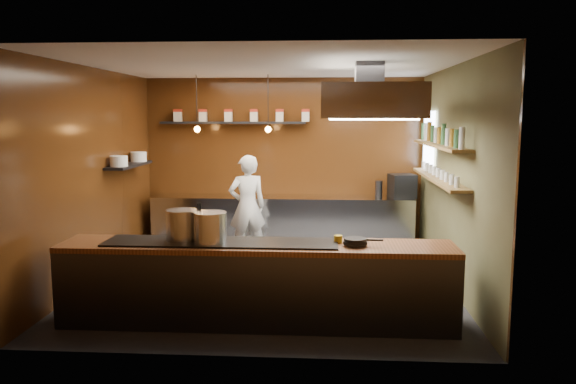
# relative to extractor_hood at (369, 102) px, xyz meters

# --- Properties ---
(floor) EXTENTS (5.00, 5.00, 0.00)m
(floor) POSITION_rel_extractor_hood_xyz_m (-1.30, 0.40, -2.51)
(floor) COLOR black
(floor) RESTS_ON ground
(back_wall) EXTENTS (5.00, 0.00, 5.00)m
(back_wall) POSITION_rel_extractor_hood_xyz_m (-1.30, 2.90, -1.01)
(back_wall) COLOR #3B1E0A
(back_wall) RESTS_ON ground
(left_wall) EXTENTS (0.00, 5.00, 5.00)m
(left_wall) POSITION_rel_extractor_hood_xyz_m (-3.80, 0.40, -1.01)
(left_wall) COLOR #3B1E0A
(left_wall) RESTS_ON ground
(right_wall) EXTENTS (0.00, 5.00, 5.00)m
(right_wall) POSITION_rel_extractor_hood_xyz_m (1.20, 0.40, -1.01)
(right_wall) COLOR #4B492B
(right_wall) RESTS_ON ground
(ceiling) EXTENTS (5.00, 5.00, 0.00)m
(ceiling) POSITION_rel_extractor_hood_xyz_m (-1.30, 0.40, 0.49)
(ceiling) COLOR silver
(ceiling) RESTS_ON back_wall
(window_pane) EXTENTS (0.00, 1.00, 1.00)m
(window_pane) POSITION_rel_extractor_hood_xyz_m (1.15, 2.10, -0.61)
(window_pane) COLOR white
(window_pane) RESTS_ON right_wall
(prep_counter) EXTENTS (4.60, 0.65, 0.90)m
(prep_counter) POSITION_rel_extractor_hood_xyz_m (-1.30, 2.57, -2.06)
(prep_counter) COLOR silver
(prep_counter) RESTS_ON floor
(pass_counter) EXTENTS (4.40, 0.72, 0.94)m
(pass_counter) POSITION_rel_extractor_hood_xyz_m (-1.30, -1.20, -2.04)
(pass_counter) COLOR #38383D
(pass_counter) RESTS_ON floor
(tin_shelf) EXTENTS (2.60, 0.26, 0.04)m
(tin_shelf) POSITION_rel_extractor_hood_xyz_m (-2.20, 2.76, -0.31)
(tin_shelf) COLOR black
(tin_shelf) RESTS_ON back_wall
(plate_shelf) EXTENTS (0.30, 1.40, 0.04)m
(plate_shelf) POSITION_rel_extractor_hood_xyz_m (-3.64, 1.40, -0.96)
(plate_shelf) COLOR black
(plate_shelf) RESTS_ON left_wall
(bottle_shelf_upper) EXTENTS (0.26, 2.80, 0.04)m
(bottle_shelf_upper) POSITION_rel_extractor_hood_xyz_m (1.04, 0.70, -0.59)
(bottle_shelf_upper) COLOR olive
(bottle_shelf_upper) RESTS_ON right_wall
(bottle_shelf_lower) EXTENTS (0.26, 2.80, 0.04)m
(bottle_shelf_lower) POSITION_rel_extractor_hood_xyz_m (1.04, 0.70, -1.06)
(bottle_shelf_lower) COLOR olive
(bottle_shelf_lower) RESTS_ON right_wall
(extractor_hood) EXTENTS (1.20, 2.00, 0.72)m
(extractor_hood) POSITION_rel_extractor_hood_xyz_m (0.00, 0.00, 0.00)
(extractor_hood) COLOR #38383D
(extractor_hood) RESTS_ON ceiling
(pendant_left) EXTENTS (0.10, 0.10, 0.95)m
(pendant_left) POSITION_rel_extractor_hood_xyz_m (-2.70, 2.10, -0.35)
(pendant_left) COLOR black
(pendant_left) RESTS_ON ceiling
(pendant_right) EXTENTS (0.10, 0.10, 0.95)m
(pendant_right) POSITION_rel_extractor_hood_xyz_m (-1.50, 2.10, -0.35)
(pendant_right) COLOR black
(pendant_right) RESTS_ON ceiling
(storage_tins) EXTENTS (2.43, 0.13, 0.22)m
(storage_tins) POSITION_rel_extractor_hood_xyz_m (-2.05, 2.76, -0.17)
(storage_tins) COLOR #C0B59F
(storage_tins) RESTS_ON tin_shelf
(plate_stacks) EXTENTS (0.26, 1.16, 0.16)m
(plate_stacks) POSITION_rel_extractor_hood_xyz_m (-3.64, 1.40, -0.86)
(plate_stacks) COLOR white
(plate_stacks) RESTS_ON plate_shelf
(bottles) EXTENTS (0.06, 2.66, 0.24)m
(bottles) POSITION_rel_extractor_hood_xyz_m (1.04, 0.70, -0.45)
(bottles) COLOR silver
(bottles) RESTS_ON bottle_shelf_upper
(wine_glasses) EXTENTS (0.07, 2.37, 0.13)m
(wine_glasses) POSITION_rel_extractor_hood_xyz_m (1.04, 0.70, -0.97)
(wine_glasses) COLOR silver
(wine_glasses) RESTS_ON bottle_shelf_lower
(stockpot_large) EXTENTS (0.41, 0.41, 0.34)m
(stockpot_large) POSITION_rel_extractor_hood_xyz_m (-2.15, -1.16, -1.39)
(stockpot_large) COLOR #B4B7BC
(stockpot_large) RESTS_ON pass_counter
(stockpot_small) EXTENTS (0.37, 0.37, 0.34)m
(stockpot_small) POSITION_rel_extractor_hood_xyz_m (-1.81, -1.27, -1.40)
(stockpot_small) COLOR silver
(stockpot_small) RESTS_ON pass_counter
(utensil_crock) EXTENTS (0.19, 0.19, 0.20)m
(utensil_crock) POSITION_rel_extractor_hood_xyz_m (-1.95, -1.13, -1.47)
(utensil_crock) COLOR silver
(utensil_crock) RESTS_ON pass_counter
(frying_pan) EXTENTS (0.44, 0.27, 0.07)m
(frying_pan) POSITION_rel_extractor_hood_xyz_m (-0.21, -1.24, -1.53)
(frying_pan) COLOR black
(frying_pan) RESTS_ON pass_counter
(butter_jar) EXTENTS (0.13, 0.13, 0.09)m
(butter_jar) POSITION_rel_extractor_hood_xyz_m (-0.39, -1.11, -1.54)
(butter_jar) COLOR gold
(butter_jar) RESTS_ON pass_counter
(espresso_machine) EXTENTS (0.49, 0.47, 0.41)m
(espresso_machine) POSITION_rel_extractor_hood_xyz_m (0.80, 2.57, -1.40)
(espresso_machine) COLOR black
(espresso_machine) RESTS_ON prep_counter
(chef) EXTENTS (0.73, 0.61, 1.69)m
(chef) POSITION_rel_extractor_hood_xyz_m (-1.82, 1.76, -1.66)
(chef) COLOR white
(chef) RESTS_ON floor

